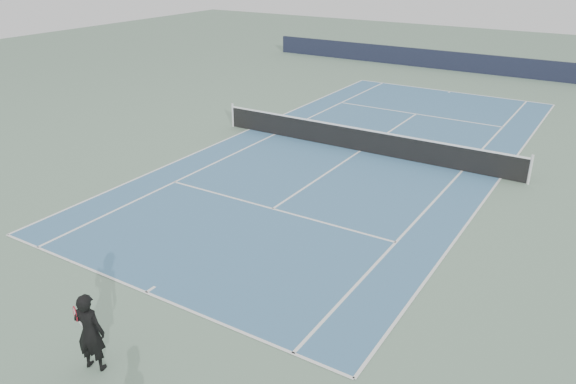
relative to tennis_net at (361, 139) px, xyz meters
The scene contains 5 objects.
ground 0.50m from the tennis_net, ahead, with size 80.00×80.00×0.00m, color slate.
court_surface 0.50m from the tennis_net, ahead, with size 10.97×23.77×0.01m, color teal.
tennis_net is the anchor object (origin of this frame).
windscreen_far 17.89m from the tennis_net, 90.00° to the left, with size 30.00×0.25×1.20m, color black.
tennis_player 14.30m from the tennis_net, 85.90° to the right, with size 0.82×0.61×1.69m.
Camera 1 is at (8.85, -19.64, 7.59)m, focal length 35.00 mm.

